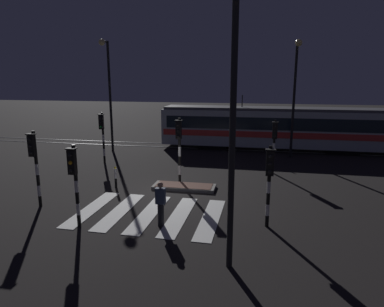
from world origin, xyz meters
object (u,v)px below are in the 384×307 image
(tram, at_px, (276,127))
(pedestrian_waiting_at_kerb, at_px, (161,204))
(street_lamp_near_kerb, at_px, (233,96))
(bollard_island_edge, at_px, (116,177))
(traffic_light_median_centre, at_px, (179,141))
(traffic_light_kerb_mid_left, at_px, (74,174))
(traffic_light_corner_near_right, at_px, (269,175))
(traffic_light_corner_far_left, at_px, (102,130))
(traffic_light_corner_near_left, at_px, (34,158))
(street_lamp_trackside_right, at_px, (295,86))
(traffic_light_corner_far_right, at_px, (274,139))
(street_lamp_trackside_left, at_px, (108,84))

(tram, xyz_separation_m, pedestrian_waiting_at_kerb, (-4.73, -15.08, -0.88))
(tram, distance_m, pedestrian_waiting_at_kerb, 15.83)
(street_lamp_near_kerb, xyz_separation_m, bollard_island_edge, (-6.27, 6.53, -4.44))
(traffic_light_median_centre, bearing_deg, pedestrian_waiting_at_kerb, -84.48)
(bollard_island_edge, bearing_deg, traffic_light_kerb_mid_left, -84.06)
(traffic_light_kerb_mid_left, xyz_separation_m, traffic_light_corner_near_right, (6.93, 1.30, -0.02))
(traffic_light_corner_far_left, distance_m, tram, 12.85)
(traffic_light_corner_near_right, height_order, traffic_light_corner_near_left, traffic_light_corner_near_left)
(tram, bearing_deg, traffic_light_median_centre, -117.76)
(street_lamp_trackside_right, height_order, street_lamp_near_kerb, street_lamp_near_kerb)
(traffic_light_corner_far_right, height_order, traffic_light_median_centre, traffic_light_median_centre)
(traffic_light_kerb_mid_left, bearing_deg, traffic_light_corner_far_right, 50.29)
(traffic_light_kerb_mid_left, relative_size, street_lamp_near_kerb, 0.39)
(traffic_light_corner_near_left, distance_m, pedestrian_waiting_at_kerb, 5.89)
(pedestrian_waiting_at_kerb, bearing_deg, street_lamp_trackside_right, 65.46)
(traffic_light_corner_near_left, bearing_deg, traffic_light_kerb_mid_left, -29.72)
(tram, bearing_deg, traffic_light_corner_far_left, -149.50)
(street_lamp_trackside_left, bearing_deg, traffic_light_corner_far_right, -18.02)
(street_lamp_trackside_right, bearing_deg, traffic_light_corner_near_left, -134.31)
(traffic_light_corner_near_left, xyz_separation_m, street_lamp_trackside_left, (-1.65, 11.16, 2.84))
(traffic_light_kerb_mid_left, relative_size, traffic_light_corner_far_right, 1.00)
(traffic_light_median_centre, height_order, street_lamp_near_kerb, street_lamp_near_kerb)
(traffic_light_corner_far_right, relative_size, pedestrian_waiting_at_kerb, 1.82)
(traffic_light_corner_near_left, height_order, bollard_island_edge, traffic_light_corner_near_left)
(traffic_light_corner_near_right, distance_m, street_lamp_near_kerb, 4.51)
(traffic_light_median_centre, bearing_deg, street_lamp_near_kerb, -67.13)
(traffic_light_corner_near_left, distance_m, street_lamp_near_kerb, 9.55)
(traffic_light_corner_near_left, bearing_deg, traffic_light_corner_far_right, 36.20)
(traffic_light_median_centre, height_order, tram, tram)
(traffic_light_corner_near_left, bearing_deg, pedestrian_waiting_at_kerb, -8.23)
(traffic_light_corner_far_left, xyz_separation_m, traffic_light_corner_far_right, (10.69, -0.39, -0.12))
(traffic_light_kerb_mid_left, height_order, traffic_light_corner_far_right, traffic_light_corner_far_right)
(traffic_light_corner_far_left, height_order, bollard_island_edge, traffic_light_corner_far_left)
(traffic_light_corner_far_left, relative_size, bollard_island_edge, 2.97)
(traffic_light_corner_far_left, height_order, tram, tram)
(pedestrian_waiting_at_kerb, bearing_deg, street_lamp_near_kerb, -43.21)
(traffic_light_corner_far_right, distance_m, street_lamp_near_kerb, 11.29)
(traffic_light_corner_near_right, xyz_separation_m, pedestrian_waiting_at_kerb, (-3.91, -0.60, -1.16))
(traffic_light_kerb_mid_left, height_order, street_lamp_trackside_right, street_lamp_trackside_right)
(traffic_light_kerb_mid_left, xyz_separation_m, tram, (7.75, 15.78, -0.30))
(traffic_light_kerb_mid_left, xyz_separation_m, pedestrian_waiting_at_kerb, (3.02, 0.70, -1.18))
(street_lamp_near_kerb, bearing_deg, traffic_light_kerb_mid_left, 161.81)
(traffic_light_kerb_mid_left, bearing_deg, street_lamp_trackside_left, 108.80)
(traffic_light_corner_near_left, bearing_deg, traffic_light_median_centre, 39.79)
(traffic_light_kerb_mid_left, xyz_separation_m, traffic_light_corner_far_left, (-3.32, 9.27, 0.12))
(bollard_island_edge, bearing_deg, tram, 53.60)
(traffic_light_corner_near_right, height_order, pedestrian_waiting_at_kerb, traffic_light_corner_near_right)
(pedestrian_waiting_at_kerb, bearing_deg, street_lamp_trackside_left, 121.48)
(traffic_light_corner_far_left, xyz_separation_m, traffic_light_median_centre, (5.84, -3.42, 0.11))
(traffic_light_corner_far_right, height_order, pedestrian_waiting_at_kerb, traffic_light_corner_far_right)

